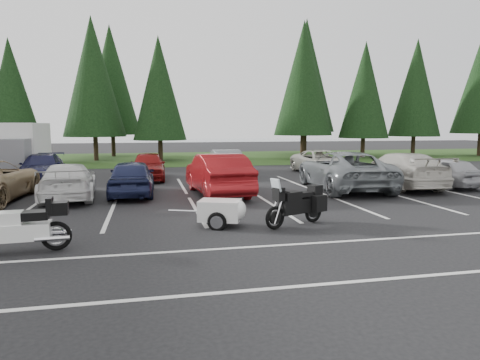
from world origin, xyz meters
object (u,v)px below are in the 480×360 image
car_near_6 (343,170)px  cargo_trailer (220,213)px  box_truck (15,150)px  car_far_2 (148,166)px  car_far_1 (42,168)px  car_near_7 (400,170)px  car_near_5 (218,174)px  touring_motorcycle (12,221)px  car_near_4 (132,177)px  adventure_motorcycle (295,201)px  car_near_3 (68,181)px  car_far_4 (321,162)px  car_far_3 (228,163)px  car_near_8 (444,172)px

car_near_6 → cargo_trailer: (-6.38, -5.71, -0.46)m
box_truck → car_far_2: size_ratio=1.34×
car_far_1 → car_near_7: bearing=-22.9°
cargo_trailer → box_truck: bearing=143.8°
car_near_5 → car_far_2: 6.08m
touring_motorcycle → car_near_4: bearing=68.8°
car_near_6 → adventure_motorcycle: car_near_6 is taller
car_near_3 → car_far_4: 14.09m
car_near_7 → car_far_4: bearing=-74.5°
car_near_6 → adventure_motorcycle: size_ratio=2.61×
car_near_3 → car_near_7: car_near_7 is taller
car_near_4 → car_far_3: car_near_4 is taller
car_far_3 → car_near_5: bearing=-105.2°
car_far_1 → touring_motorcycle: size_ratio=1.79×
box_truck → car_near_3: box_truck is taller
car_far_4 → adventure_motorcycle: size_ratio=2.14×
adventure_motorcycle → car_near_4: bearing=101.9°
car_near_7 → adventure_motorcycle: bearing=44.4°
car_near_8 → car_far_3: 10.77m
car_near_7 → car_near_3: bearing=4.3°
car_far_2 → car_far_4: car_far_2 is taller
car_near_3 → car_near_8: (16.07, -0.03, -0.00)m
car_far_3 → cargo_trailer: car_far_3 is taller
box_truck → car_near_6: (15.27, -8.13, -0.62)m
adventure_motorcycle → car_near_7: bearing=16.5°
car_far_2 → adventure_motorcycle: car_far_2 is taller
car_far_2 → box_truck: bearing=159.4°
car_near_3 → cargo_trailer: size_ratio=2.89×
car_near_8 → cargo_trailer: 12.54m
box_truck → touring_motorcycle: bearing=-75.0°
car_near_4 → adventure_motorcycle: 7.75m
car_near_5 → car_near_7: 8.29m
car_near_5 → cargo_trailer: bearing=76.5°
car_near_7 → car_near_4: bearing=2.8°
adventure_motorcycle → car_far_4: bearing=40.0°
car_near_7 → car_far_2: bearing=-21.6°
car_near_8 → car_far_2: car_far_2 is taller
car_near_7 → cargo_trailer: size_ratio=3.36×
car_far_3 → car_far_4: 5.49m
car_near_4 → car_far_1: size_ratio=0.91×
box_truck → car_far_4: box_truck is taller
car_near_8 → car_far_1: 19.16m
car_near_8 → cargo_trailer: size_ratio=2.45×
car_far_3 → adventure_motorcycle: bearing=-92.8°
car_near_4 → car_far_2: 5.04m
box_truck → car_far_3: 11.50m
car_near_5 → car_far_1: size_ratio=1.08×
car_far_1 → car_near_4: bearing=-53.9°
car_far_4 → adventure_motorcycle: adventure_motorcycle is taller
car_far_3 → cargo_trailer: bearing=-102.6°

